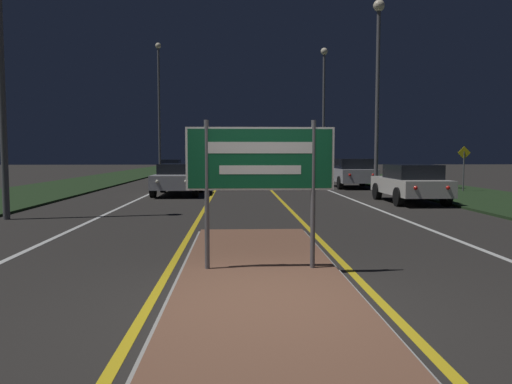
{
  "coord_description": "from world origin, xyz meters",
  "views": [
    {
      "loc": [
        -0.35,
        -5.61,
        1.77
      ],
      "look_at": [
        0.0,
        3.1,
        1.11
      ],
      "focal_mm": 35.0,
      "sensor_mm": 36.0,
      "label": 1
    }
  ],
  "objects": [
    {
      "name": "ground_plane",
      "position": [
        0.0,
        0.0,
        0.0
      ],
      "size": [
        160.0,
        160.0,
        0.0
      ],
      "primitive_type": "plane",
      "color": "#282623"
    },
    {
      "name": "median_island",
      "position": [
        0.0,
        1.6,
        0.04
      ],
      "size": [
        2.37,
        7.74,
        0.1
      ],
      "color": "#999993",
      "rests_on": "ground_plane"
    },
    {
      "name": "verge_left",
      "position": [
        -9.5,
        20.0,
        0.04
      ],
      "size": [
        5.0,
        100.0,
        0.08
      ],
      "color": "#1E3319",
      "rests_on": "ground_plane"
    },
    {
      "name": "verge_right",
      "position": [
        9.5,
        20.0,
        0.04
      ],
      "size": [
        5.0,
        100.0,
        0.08
      ],
      "color": "#1E3319",
      "rests_on": "ground_plane"
    },
    {
      "name": "centre_line_yellow_left",
      "position": [
        -1.38,
        25.0,
        0.0
      ],
      "size": [
        0.12,
        70.0,
        0.01
      ],
      "color": "gold",
      "rests_on": "ground_plane"
    },
    {
      "name": "centre_line_yellow_right",
      "position": [
        1.38,
        25.0,
        0.0
      ],
      "size": [
        0.12,
        70.0,
        0.01
      ],
      "color": "gold",
      "rests_on": "ground_plane"
    },
    {
      "name": "lane_line_white_left",
      "position": [
        -4.2,
        25.0,
        0.0
      ],
      "size": [
        0.12,
        70.0,
        0.01
      ],
      "color": "silver",
      "rests_on": "ground_plane"
    },
    {
      "name": "lane_line_white_right",
      "position": [
        4.2,
        25.0,
        0.0
      ],
      "size": [
        0.12,
        70.0,
        0.01
      ],
      "color": "silver",
      "rests_on": "ground_plane"
    },
    {
      "name": "edge_line_white_left",
      "position": [
        -7.2,
        25.0,
        0.0
      ],
      "size": [
        0.1,
        70.0,
        0.01
      ],
      "color": "silver",
      "rests_on": "ground_plane"
    },
    {
      "name": "edge_line_white_right",
      "position": [
        7.2,
        25.0,
        0.0
      ],
      "size": [
        0.1,
        70.0,
        0.01
      ],
      "color": "silver",
      "rests_on": "ground_plane"
    },
    {
      "name": "highway_sign",
      "position": [
        0.0,
        1.59,
        1.61
      ],
      "size": [
        2.15,
        0.07,
        2.16
      ],
      "color": "#56565B",
      "rests_on": "median_island"
    },
    {
      "name": "streetlight_left_far",
      "position": [
        -6.45,
        34.75,
        6.27
      ],
      "size": [
        0.46,
        0.46,
        10.54
      ],
      "color": "#56565B",
      "rests_on": "ground_plane"
    },
    {
      "name": "streetlight_right_near",
      "position": [
        6.34,
        17.94,
        5.87
      ],
      "size": [
        0.54,
        0.54,
        8.95
      ],
      "color": "#56565B",
      "rests_on": "ground_plane"
    },
    {
      "name": "streetlight_right_far",
      "position": [
        6.22,
        31.71,
        6.12
      ],
      "size": [
        0.52,
        0.52,
        9.63
      ],
      "color": "#56565B",
      "rests_on": "ground_plane"
    },
    {
      "name": "car_receding_0",
      "position": [
        5.99,
        12.26,
        0.74
      ],
      "size": [
        1.86,
        4.22,
        1.4
      ],
      "color": "silver",
      "rests_on": "ground_plane"
    },
    {
      "name": "car_receding_1",
      "position": [
        5.78,
        20.45,
        0.8
      ],
      "size": [
        1.98,
        4.13,
        1.53
      ],
      "color": "#B7B7BC",
      "rests_on": "ground_plane"
    },
    {
      "name": "car_receding_2",
      "position": [
        2.69,
        32.08,
        0.73
      ],
      "size": [
        1.88,
        4.69,
        1.41
      ],
      "color": "navy",
      "rests_on": "ground_plane"
    },
    {
      "name": "car_receding_3",
      "position": [
        2.36,
        39.16,
        0.81
      ],
      "size": [
        1.85,
        4.41,
        1.51
      ],
      "color": "silver",
      "rests_on": "ground_plane"
    },
    {
      "name": "car_approaching_0",
      "position": [
        -2.88,
        16.32,
        0.73
      ],
      "size": [
        1.95,
        4.52,
        1.35
      ],
      "color": "#B7B7BC",
      "rests_on": "ground_plane"
    },
    {
      "name": "car_approaching_1",
      "position": [
        -2.45,
        24.74,
        0.77
      ],
      "size": [
        1.92,
        4.19,
        1.48
      ],
      "color": "#4C514C",
      "rests_on": "ground_plane"
    },
    {
      "name": "car_approaching_2",
      "position": [
        -5.98,
        37.6,
        0.71
      ],
      "size": [
        1.92,
        4.16,
        1.32
      ],
      "color": "navy",
      "rests_on": "ground_plane"
    },
    {
      "name": "warning_sign",
      "position": [
        10.12,
        16.91,
        1.32
      ],
      "size": [
        0.6,
        0.06,
        2.06
      ],
      "color": "#56565B",
      "rests_on": "verge_right"
    }
  ]
}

